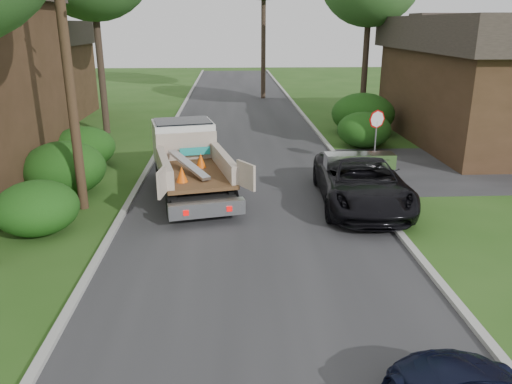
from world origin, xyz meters
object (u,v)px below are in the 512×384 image
at_px(utility_pole, 65,43).
at_px(flatbed_truck, 188,155).
at_px(stop_sign, 376,127).
at_px(house_right, 505,78).
at_px(house_left_far, 24,69).
at_px(black_pickup, 361,181).

distance_m(utility_pole, flatbed_truck, 5.47).
height_order(stop_sign, house_right, house_right).
xyz_separation_m(house_right, flatbed_truck, (-15.22, -7.05, -1.91)).
relative_size(utility_pole, house_left_far, 1.32).
xyz_separation_m(house_left_far, black_pickup, (17.10, -17.13, -2.24)).
bearing_deg(house_left_far, black_pickup, -45.04).
bearing_deg(flatbed_truck, stop_sign, 3.01).
xyz_separation_m(stop_sign, flatbed_truck, (-7.42, -2.05, -0.53)).
height_order(house_right, flatbed_truck, house_right).
height_order(utility_pole, house_right, utility_pole).
bearing_deg(utility_pole, flatbed_truck, 31.06).
relative_size(house_left_far, house_right, 0.58).
bearing_deg(stop_sign, house_right, 32.66).
distance_m(stop_sign, black_pickup, 4.53).
relative_size(flatbed_truck, black_pickup, 1.11).
height_order(utility_pole, black_pickup, utility_pole).
relative_size(stop_sign, house_right, 0.19).
relative_size(house_right, flatbed_truck, 2.01).
bearing_deg(house_right, black_pickup, -135.85).
bearing_deg(black_pickup, stop_sign, 72.44).
xyz_separation_m(house_left_far, flatbed_truck, (11.28, -15.05, -1.80)).
xyz_separation_m(utility_pole, flatbed_truck, (3.26, 1.96, -3.92)).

